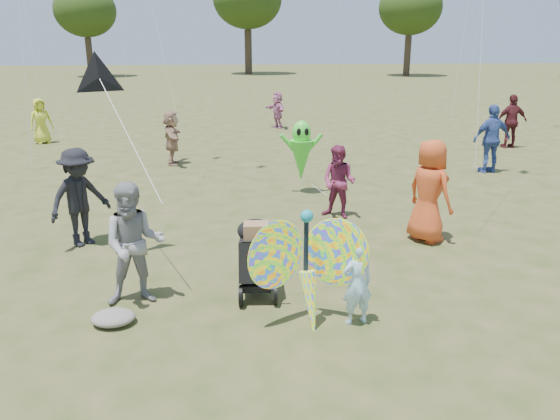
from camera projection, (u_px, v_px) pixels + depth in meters
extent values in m
plane|color=#51592B|center=(308.00, 326.00, 7.01)|extent=(160.00, 160.00, 0.00)
imported|color=#ACD9F4|center=(357.00, 283.00, 6.91)|extent=(0.45, 0.35, 1.12)
imported|color=gray|center=(134.00, 244.00, 7.38)|extent=(0.90, 0.74, 1.73)
ellipsoid|color=slate|center=(113.00, 318.00, 7.03)|extent=(0.56, 0.46, 0.18)
imported|color=#CA4A20|center=(429.00, 191.00, 9.73)|extent=(0.96, 1.08, 1.86)
imported|color=black|center=(79.00, 198.00, 9.54)|extent=(1.26, 1.25, 1.75)
imported|color=#38539C|center=(492.00, 139.00, 14.87)|extent=(1.15, 0.60, 1.87)
imported|color=tan|center=(172.00, 138.00, 15.89)|extent=(0.52, 1.49, 1.59)
imported|color=#802A4E|center=(339.00, 182.00, 11.09)|extent=(0.92, 0.88, 1.50)
imported|color=#C6D231|center=(41.00, 121.00, 19.21)|extent=(0.92, 0.84, 1.58)
imported|color=#501A21|center=(512.00, 121.00, 18.35)|extent=(1.05, 0.45, 1.79)
imported|color=#BC6B98|center=(277.00, 110.00, 22.61)|extent=(0.96, 1.44, 1.48)
cube|color=black|center=(256.00, 258.00, 7.73)|extent=(0.53, 0.90, 0.71)
cube|color=black|center=(257.00, 280.00, 7.83)|extent=(0.47, 0.72, 0.10)
ellipsoid|color=black|center=(255.00, 231.00, 7.87)|extent=(0.51, 0.45, 0.33)
cylinder|color=black|center=(241.00, 296.00, 7.49)|extent=(0.08, 0.30, 0.30)
cylinder|color=black|center=(276.00, 294.00, 7.54)|extent=(0.08, 0.30, 0.30)
cylinder|color=black|center=(255.00, 274.00, 8.29)|extent=(0.07, 0.22, 0.22)
cylinder|color=black|center=(258.00, 242.00, 7.14)|extent=(0.44, 0.07, 0.03)
cube|color=#A1734E|center=(256.00, 232.00, 7.56)|extent=(0.36, 0.31, 0.26)
ellipsoid|color=#F9273F|center=(276.00, 255.00, 6.78)|extent=(0.98, 0.71, 1.24)
ellipsoid|color=#F9273F|center=(336.00, 253.00, 6.86)|extent=(0.98, 0.71, 1.24)
cylinder|color=black|center=(306.00, 257.00, 6.85)|extent=(0.06, 0.06, 1.00)
cone|color=#F9273F|center=(311.00, 306.00, 6.87)|extent=(0.36, 0.49, 0.93)
sphere|color=teal|center=(307.00, 216.00, 6.67)|extent=(0.16, 0.16, 0.16)
cone|color=black|center=(99.00, 78.00, 8.31)|extent=(0.89, 0.62, 0.81)
cylinder|color=silver|center=(129.00, 137.00, 7.84)|extent=(1.03, 1.61, 1.58)
cone|color=#43DF34|center=(301.00, 160.00, 12.86)|extent=(0.56, 0.56, 0.95)
ellipsoid|color=#43DF34|center=(302.00, 133.00, 12.67)|extent=(0.44, 0.39, 0.57)
ellipsoid|color=black|center=(299.00, 132.00, 12.48)|extent=(0.10, 0.05, 0.17)
ellipsoid|color=black|center=(307.00, 132.00, 12.49)|extent=(0.10, 0.05, 0.17)
cylinder|color=#43DF34|center=(289.00, 144.00, 12.72)|extent=(0.43, 0.10, 0.49)
cylinder|color=#43DF34|center=(314.00, 143.00, 12.78)|extent=(0.43, 0.10, 0.49)
cylinder|color=silver|center=(315.00, 187.00, 12.88)|extent=(0.61, 0.41, 0.41)
cylinder|color=#3A2D21|center=(90.00, 57.00, 54.42)|extent=(0.63, 0.63, 3.78)
ellipsoid|color=#2B4214|center=(85.00, 10.00, 53.10)|extent=(5.94, 5.94, 5.05)
cylinder|color=#3A2D21|center=(248.00, 52.00, 58.74)|extent=(0.77, 0.77, 4.62)
cylinder|color=#3A2D21|center=(407.00, 56.00, 55.69)|extent=(0.66, 0.67, 3.99)
ellipsoid|color=#2B4214|center=(411.00, 7.00, 54.30)|extent=(6.27, 6.27, 5.33)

